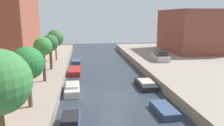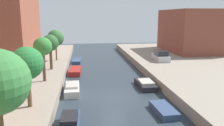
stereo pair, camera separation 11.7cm
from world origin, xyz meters
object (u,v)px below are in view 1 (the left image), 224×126
object	(u,v)px
moored_boat_left_3	(72,89)
moored_boat_right_3	(146,84)
street_tree_5	(55,38)
moored_boat_left_4	(75,71)
moored_boat_left_2	(70,124)
street_tree_4	(50,43)
low_block_right	(194,30)
street_tree_2	(27,64)
moored_boat_left_5	(76,61)
parked_car	(160,56)
moored_boat_right_2	(164,110)
street_tree_3	(43,47)

from	to	relation	value
moored_boat_left_3	moored_boat_right_3	distance (m)	7.78
street_tree_5	moored_boat_left_4	bearing A→B (deg)	-57.26
moored_boat_left_3	moored_boat_right_3	world-z (taller)	moored_boat_left_3
moored_boat_left_2	moored_boat_left_3	distance (m)	7.56
street_tree_4	moored_boat_left_2	xyz separation A→B (m)	(2.94, -13.87, -3.80)
street_tree_5	moored_boat_left_2	size ratio (longest dim) A/B	1.28
low_block_right	moored_boat_left_2	bearing A→B (deg)	-130.14
street_tree_2	moored_boat_left_4	size ratio (longest dim) A/B	1.13
moored_boat_right_3	moored_boat_left_2	bearing A→B (deg)	-132.34
moored_boat_left_2	moored_boat_left_4	size ratio (longest dim) A/B	0.90
moored_boat_left_2	moored_boat_left_4	bearing A→B (deg)	90.34
street_tree_4	moored_boat_left_2	distance (m)	14.67
street_tree_2	low_block_right	bearing A→B (deg)	43.98
moored_boat_left_5	moored_boat_left_4	bearing A→B (deg)	-90.12
moored_boat_left_4	street_tree_2	bearing A→B (deg)	-102.13
moored_boat_left_3	moored_boat_left_2	bearing A→B (deg)	-88.86
moored_boat_left_3	parked_car	bearing A→B (deg)	38.49
moored_boat_left_4	moored_boat_left_3	bearing A→B (deg)	-90.45
moored_boat_left_3	street_tree_5	bearing A→B (deg)	102.98
moored_boat_left_2	moored_boat_right_2	size ratio (longest dim) A/B	1.11
low_block_right	moored_boat_left_2	distance (m)	34.08
moored_boat_left_2	parked_car	bearing A→B (deg)	54.69
moored_boat_left_5	street_tree_3	bearing A→B (deg)	-101.70
street_tree_3	street_tree_4	size ratio (longest dim) A/B	1.04
street_tree_2	street_tree_5	world-z (taller)	street_tree_5
street_tree_4	moored_boat_left_4	world-z (taller)	street_tree_4
low_block_right	moored_boat_right_3	xyz separation A→B (m)	(-14.20, -17.51, -4.48)
street_tree_5	moored_boat_left_5	distance (m)	5.72
moored_boat_left_2	low_block_right	bearing A→B (deg)	49.86
street_tree_5	street_tree_3	bearing A→B (deg)	-90.00
street_tree_2	moored_boat_right_3	distance (m)	12.90
street_tree_4	moored_boat_right_3	bearing A→B (deg)	-27.73
moored_boat_right_2	moored_boat_left_5	bearing A→B (deg)	109.42
low_block_right	parked_car	world-z (taller)	low_block_right
low_block_right	moored_boat_left_3	bearing A→B (deg)	-140.20
low_block_right	street_tree_5	xyz separation A→B (m)	(-24.73, -6.17, -0.50)
street_tree_2	moored_boat_left_5	world-z (taller)	street_tree_2
low_block_right	moored_boat_left_4	world-z (taller)	low_block_right
moored_boat_left_3	moored_boat_left_4	world-z (taller)	moored_boat_left_3
low_block_right	parked_car	bearing A→B (deg)	-138.51
moored_boat_left_3	moored_boat_right_3	size ratio (longest dim) A/B	1.01
street_tree_3	moored_boat_left_5	distance (m)	14.75
street_tree_2	moored_boat_right_2	distance (m)	10.93
street_tree_2	moored_boat_left_5	bearing A→B (deg)	82.05
street_tree_4	moored_boat_left_2	world-z (taller)	street_tree_4
low_block_right	street_tree_4	bearing A→B (deg)	-154.17
moored_boat_right_3	low_block_right	bearing A→B (deg)	50.96
moored_boat_right_2	moored_boat_left_4	bearing A→B (deg)	118.50
parked_car	moored_boat_right_2	size ratio (longest dim) A/B	1.29
street_tree_4	moored_boat_left_4	xyz separation A→B (m)	(2.85, 1.37, -3.90)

